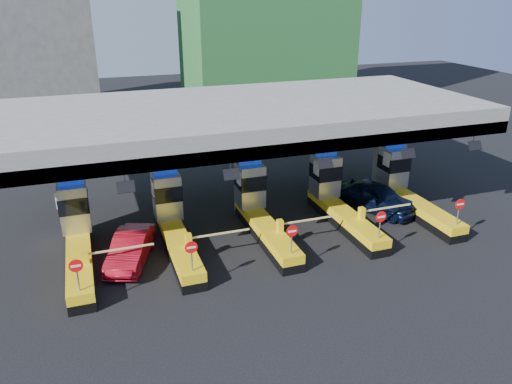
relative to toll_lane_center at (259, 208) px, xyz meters
name	(u,v)px	position (x,y,z in m)	size (l,w,h in m)	color
ground	(260,232)	(0.00, -0.28, -1.40)	(120.00, 120.00, 0.00)	black
toll_canopy	(244,118)	(0.00, 2.59, 4.74)	(28.00, 12.09, 7.00)	slate
toll_lane_far_left	(77,234)	(-10.00, 0.00, 0.00)	(4.43, 8.00, 4.16)	black
toll_lane_left	(173,221)	(-5.00, 0.00, 0.00)	(4.43, 8.00, 4.16)	black
toll_lane_center	(259,208)	(0.00, 0.00, 0.00)	(4.43, 8.00, 4.16)	black
toll_lane_right	(336,197)	(5.00, 0.00, 0.00)	(4.43, 8.00, 4.16)	black
toll_lane_far_right	(405,187)	(10.00, 0.00, 0.00)	(4.43, 8.00, 4.16)	black
bg_building_concrete	(23,32)	(-14.00, 35.72, 7.60)	(14.00, 10.00, 18.00)	#4C4C49
van	(376,197)	(8.04, 0.22, -0.47)	(2.19, 5.46, 1.86)	black
red_car	(131,248)	(-7.46, -1.32, -0.62)	(1.65, 4.73, 1.56)	maroon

